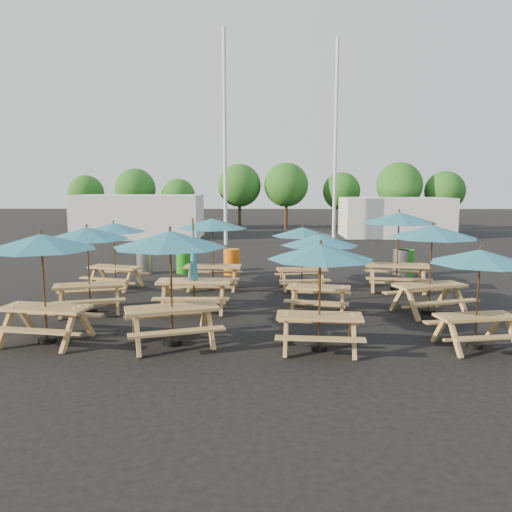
{
  "coord_description": "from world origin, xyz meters",
  "views": [
    {
      "loc": [
        0.32,
        -14.68,
        3.38
      ],
      "look_at": [
        0.0,
        1.5,
        1.1
      ],
      "focal_mm": 35.0,
      "sensor_mm": 36.0,
      "label": 1
    }
  ],
  "objects_px": {
    "picnic_unit_7": "(319,244)",
    "picnic_unit_9": "(480,262)",
    "picnic_unit_10": "(432,236)",
    "waste_bin_2": "(232,262)",
    "waste_bin_1": "(184,260)",
    "waste_bin_4": "(401,263)",
    "picnic_unit_6": "(320,257)",
    "picnic_unit_2": "(114,231)",
    "picnic_unit_3": "(170,245)",
    "waste_bin_3": "(406,263)",
    "picnic_unit_4": "(194,273)",
    "picnic_unit_11": "(399,222)",
    "picnic_unit_0": "(42,247)",
    "picnic_unit_1": "(87,238)",
    "picnic_unit_5": "(212,227)",
    "waste_bin_0": "(145,261)",
    "picnic_unit_8": "(302,235)"
  },
  "relations": [
    {
      "from": "picnic_unit_1",
      "to": "picnic_unit_4",
      "type": "bearing_deg",
      "value": -12.09
    },
    {
      "from": "picnic_unit_8",
      "to": "picnic_unit_11",
      "type": "relative_size",
      "value": 0.78
    },
    {
      "from": "waste_bin_1",
      "to": "waste_bin_4",
      "type": "distance_m",
      "value": 8.32
    },
    {
      "from": "waste_bin_2",
      "to": "picnic_unit_7",
      "type": "bearing_deg",
      "value": -64.37
    },
    {
      "from": "picnic_unit_5",
      "to": "waste_bin_3",
      "type": "bearing_deg",
      "value": 21.95
    },
    {
      "from": "picnic_unit_3",
      "to": "picnic_unit_9",
      "type": "xyz_separation_m",
      "value": [
        6.4,
        -0.09,
        -0.32
      ]
    },
    {
      "from": "picnic_unit_10",
      "to": "picnic_unit_5",
      "type": "bearing_deg",
      "value": 135.5
    },
    {
      "from": "waste_bin_2",
      "to": "picnic_unit_4",
      "type": "bearing_deg",
      "value": -96.55
    },
    {
      "from": "picnic_unit_7",
      "to": "waste_bin_1",
      "type": "xyz_separation_m",
      "value": [
        -4.61,
        6.05,
        -1.36
      ]
    },
    {
      "from": "picnic_unit_7",
      "to": "waste_bin_1",
      "type": "height_order",
      "value": "picnic_unit_7"
    },
    {
      "from": "picnic_unit_9",
      "to": "waste_bin_2",
      "type": "bearing_deg",
      "value": 113.49
    },
    {
      "from": "picnic_unit_7",
      "to": "picnic_unit_9",
      "type": "height_order",
      "value": "picnic_unit_7"
    },
    {
      "from": "picnic_unit_0",
      "to": "picnic_unit_2",
      "type": "height_order",
      "value": "picnic_unit_0"
    },
    {
      "from": "picnic_unit_3",
      "to": "waste_bin_3",
      "type": "xyz_separation_m",
      "value": [
        7.29,
        8.46,
        -1.67
      ]
    },
    {
      "from": "picnic_unit_6",
      "to": "picnic_unit_7",
      "type": "bearing_deg",
      "value": 88.67
    },
    {
      "from": "picnic_unit_0",
      "to": "picnic_unit_6",
      "type": "bearing_deg",
      "value": 5.58
    },
    {
      "from": "picnic_unit_11",
      "to": "waste_bin_4",
      "type": "bearing_deg",
      "value": 80.89
    },
    {
      "from": "picnic_unit_2",
      "to": "picnic_unit_3",
      "type": "bearing_deg",
      "value": -46.06
    },
    {
      "from": "picnic_unit_3",
      "to": "waste_bin_1",
      "type": "distance_m",
      "value": 9.12
    },
    {
      "from": "picnic_unit_7",
      "to": "waste_bin_1",
      "type": "distance_m",
      "value": 7.72
    },
    {
      "from": "picnic_unit_3",
      "to": "picnic_unit_9",
      "type": "distance_m",
      "value": 6.4
    },
    {
      "from": "picnic_unit_4",
      "to": "picnic_unit_11",
      "type": "xyz_separation_m",
      "value": [
        6.21,
        2.82,
        1.2
      ]
    },
    {
      "from": "picnic_unit_6",
      "to": "picnic_unit_9",
      "type": "distance_m",
      "value": 3.3
    },
    {
      "from": "picnic_unit_3",
      "to": "picnic_unit_5",
      "type": "bearing_deg",
      "value": 68.76
    },
    {
      "from": "waste_bin_0",
      "to": "waste_bin_4",
      "type": "xyz_separation_m",
      "value": [
        9.82,
        -0.32,
        0.0
      ]
    },
    {
      "from": "picnic_unit_4",
      "to": "picnic_unit_5",
      "type": "bearing_deg",
      "value": 84.87
    },
    {
      "from": "picnic_unit_5",
      "to": "waste_bin_2",
      "type": "height_order",
      "value": "picnic_unit_5"
    },
    {
      "from": "picnic_unit_7",
      "to": "waste_bin_4",
      "type": "xyz_separation_m",
      "value": [
        3.7,
        5.55,
        -1.36
      ]
    },
    {
      "from": "picnic_unit_10",
      "to": "waste_bin_2",
      "type": "distance_m",
      "value": 8.23
    },
    {
      "from": "picnic_unit_4",
      "to": "picnic_unit_11",
      "type": "bearing_deg",
      "value": 23.36
    },
    {
      "from": "waste_bin_4",
      "to": "waste_bin_0",
      "type": "bearing_deg",
      "value": 178.12
    },
    {
      "from": "picnic_unit_0",
      "to": "picnic_unit_11",
      "type": "bearing_deg",
      "value": 41.38
    },
    {
      "from": "picnic_unit_6",
      "to": "picnic_unit_11",
      "type": "relative_size",
      "value": 0.82
    },
    {
      "from": "waste_bin_4",
      "to": "picnic_unit_5",
      "type": "bearing_deg",
      "value": -159.53
    },
    {
      "from": "picnic_unit_2",
      "to": "waste_bin_1",
      "type": "distance_m",
      "value": 3.79
    },
    {
      "from": "waste_bin_1",
      "to": "picnic_unit_5",
      "type": "bearing_deg",
      "value": -64.61
    },
    {
      "from": "picnic_unit_5",
      "to": "picnic_unit_6",
      "type": "relative_size",
      "value": 1.01
    },
    {
      "from": "waste_bin_1",
      "to": "picnic_unit_2",
      "type": "bearing_deg",
      "value": -120.83
    },
    {
      "from": "picnic_unit_10",
      "to": "waste_bin_2",
      "type": "height_order",
      "value": "picnic_unit_10"
    },
    {
      "from": "waste_bin_2",
      "to": "waste_bin_3",
      "type": "xyz_separation_m",
      "value": [
        6.6,
        -0.07,
        0.0
      ]
    },
    {
      "from": "picnic_unit_7",
      "to": "waste_bin_4",
      "type": "height_order",
      "value": "picnic_unit_7"
    },
    {
      "from": "picnic_unit_0",
      "to": "picnic_unit_8",
      "type": "bearing_deg",
      "value": 53.47
    },
    {
      "from": "picnic_unit_0",
      "to": "waste_bin_0",
      "type": "relative_size",
      "value": 2.7
    },
    {
      "from": "picnic_unit_4",
      "to": "picnic_unit_7",
      "type": "height_order",
      "value": "picnic_unit_4"
    },
    {
      "from": "waste_bin_4",
      "to": "picnic_unit_6",
      "type": "bearing_deg",
      "value": -114.82
    },
    {
      "from": "waste_bin_0",
      "to": "waste_bin_1",
      "type": "distance_m",
      "value": 1.52
    },
    {
      "from": "picnic_unit_9",
      "to": "picnic_unit_11",
      "type": "bearing_deg",
      "value": 81.33
    },
    {
      "from": "picnic_unit_9",
      "to": "waste_bin_1",
      "type": "xyz_separation_m",
      "value": [
        -7.59,
        8.98,
        -1.34
      ]
    },
    {
      "from": "picnic_unit_7",
      "to": "waste_bin_1",
      "type": "relative_size",
      "value": 2.48
    },
    {
      "from": "picnic_unit_6",
      "to": "waste_bin_0",
      "type": "distance_m",
      "value": 10.81
    }
  ]
}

